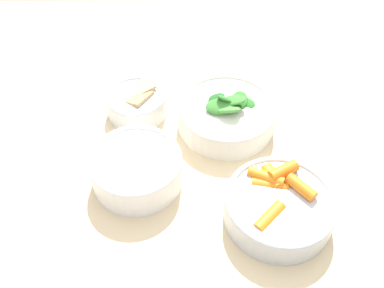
{
  "coord_description": "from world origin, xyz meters",
  "views": [
    {
      "loc": [
        -0.05,
        0.52,
        1.35
      ],
      "look_at": [
        -0.05,
        0.0,
        0.78
      ],
      "focal_mm": 40.0,
      "sensor_mm": 36.0,
      "label": 1
    }
  ],
  "objects_px": {
    "bowl_carrots": "(279,206)",
    "bowl_cookies": "(136,102)",
    "bowl_greens": "(227,114)",
    "bowl_beans_hotdog": "(137,170)"
  },
  "relations": [
    {
      "from": "bowl_carrots",
      "to": "bowl_beans_hotdog",
      "type": "bearing_deg",
      "value": -17.67
    },
    {
      "from": "bowl_beans_hotdog",
      "to": "bowl_carrots",
      "type": "bearing_deg",
      "value": 162.33
    },
    {
      "from": "bowl_greens",
      "to": "bowl_cookies",
      "type": "distance_m",
      "value": 0.18
    },
    {
      "from": "bowl_cookies",
      "to": "bowl_greens",
      "type": "bearing_deg",
      "value": 168.57
    },
    {
      "from": "bowl_greens",
      "to": "bowl_cookies",
      "type": "relative_size",
      "value": 1.59
    },
    {
      "from": "bowl_carrots",
      "to": "bowl_cookies",
      "type": "distance_m",
      "value": 0.35
    },
    {
      "from": "bowl_carrots",
      "to": "bowl_cookies",
      "type": "bearing_deg",
      "value": -44.69
    },
    {
      "from": "bowl_carrots",
      "to": "bowl_greens",
      "type": "xyz_separation_m",
      "value": [
        0.07,
        -0.21,
        0.0
      ]
    },
    {
      "from": "bowl_carrots",
      "to": "bowl_greens",
      "type": "relative_size",
      "value": 0.93
    },
    {
      "from": "bowl_greens",
      "to": "bowl_beans_hotdog",
      "type": "height_order",
      "value": "bowl_greens"
    }
  ]
}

